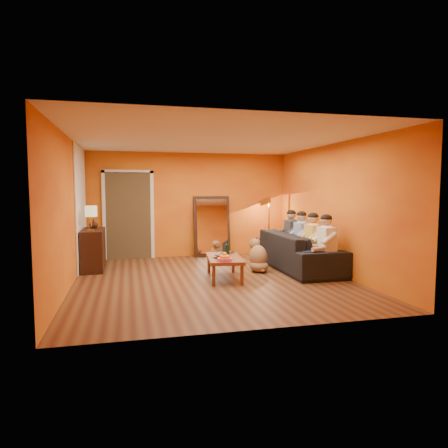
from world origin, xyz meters
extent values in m
cube|color=brown|center=(0.00, 0.00, 0.00)|extent=(5.00, 5.50, 0.00)
cube|color=white|center=(0.00, 0.00, 2.60)|extent=(5.00, 5.50, 0.00)
cube|color=orange|center=(0.00, 2.75, 1.30)|extent=(5.00, 0.00, 2.60)
cube|color=orange|center=(-2.50, 0.00, 1.30)|extent=(0.00, 5.50, 2.60)
cube|color=orange|center=(2.50, 0.00, 1.30)|extent=(0.00, 5.50, 2.60)
cube|color=white|center=(-2.48, 1.75, 1.30)|extent=(0.02, 1.90, 2.58)
cube|color=#3F2D19|center=(-1.50, 2.83, 1.05)|extent=(1.06, 0.30, 2.10)
cube|color=white|center=(-2.07, 2.71, 1.05)|extent=(0.08, 0.06, 2.20)
cube|color=white|center=(-0.93, 2.71, 1.05)|extent=(0.08, 0.06, 2.20)
cube|color=white|center=(-1.50, 2.71, 2.12)|extent=(1.22, 0.06, 0.08)
cube|color=black|center=(0.55, 2.63, 0.76)|extent=(0.92, 0.27, 1.51)
cube|color=white|center=(0.55, 2.59, 0.76)|extent=(0.78, 0.21, 1.35)
cube|color=black|center=(-2.24, 1.55, 0.42)|extent=(0.44, 1.18, 0.85)
imported|color=black|center=(2.00, 0.59, 0.39)|extent=(2.65, 1.03, 0.77)
cylinder|color=black|center=(0.29, -0.03, 0.58)|extent=(0.07, 0.07, 0.31)
imported|color=#B27F3F|center=(0.36, 0.14, 0.46)|extent=(0.11, 0.11, 0.09)
imported|color=black|center=(0.42, 0.37, 0.43)|extent=(0.35, 0.28, 0.02)
imported|color=black|center=(0.06, -0.18, 0.43)|extent=(0.26, 0.28, 0.02)
imported|color=#B41430|center=(0.07, -0.17, 0.45)|extent=(0.19, 0.26, 0.02)
imported|color=black|center=(0.06, -0.19, 0.47)|extent=(0.23, 0.27, 0.02)
imported|color=black|center=(-2.24, 1.80, 0.95)|extent=(0.18, 0.18, 0.19)
camera|label=1|loc=(-1.52, -7.22, 1.69)|focal=32.00mm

